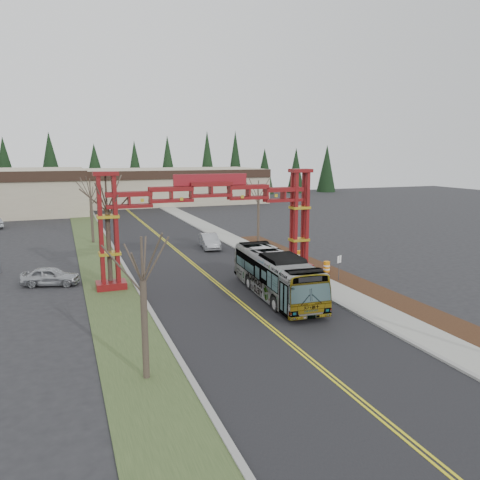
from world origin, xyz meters
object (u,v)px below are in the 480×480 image
barrel_south (327,267)px  silver_sedan (209,241)px  bare_tree_median_near (143,281)px  parked_car_near_a (51,276)px  gateway_arch (211,207)px  transit_bus (276,275)px  retail_building_east (168,186)px  barrel_north (299,256)px  bare_tree_right_far (258,198)px  bare_tree_median_mid (107,207)px  bare_tree_median_far (91,197)px  street_sign (339,263)px  barrel_mid (292,258)px

barrel_south → silver_sedan: bearing=114.2°
bare_tree_median_near → barrel_south: bearing=37.6°
barrel_south → parked_car_near_a: bearing=168.7°
parked_car_near_a → bare_tree_median_near: size_ratio=0.66×
gateway_arch → transit_bus: size_ratio=1.56×
silver_sedan → bare_tree_median_near: bare_tree_median_near is taller
retail_building_east → silver_sedan: (-6.36, -49.68, -2.71)m
retail_building_east → parked_car_near_a: retail_building_east is taller
parked_car_near_a → barrel_north: bearing=-73.8°
barrel_north → bare_tree_right_far: bearing=88.3°
silver_sedan → bare_tree_median_mid: bearing=-127.4°
barrel_south → bare_tree_median_near: bearing=-142.4°
barrel_north → bare_tree_median_near: bearing=-133.9°
parked_car_near_a → barrel_south: 22.62m
parked_car_near_a → bare_tree_median_far: bearing=1.7°
bare_tree_median_far → street_sign: bare_tree_median_far is taller
silver_sedan → barrel_south: 15.23m
bare_tree_median_mid → barrel_mid: bearing=8.3°
bare_tree_median_near → street_sign: (17.35, 11.06, -3.10)m
barrel_mid → silver_sedan: bearing=118.7°
bare_tree_median_mid → barrel_south: 18.88m
silver_sedan → bare_tree_median_near: (-11.64, -27.66, 3.83)m
retail_building_east → barrel_south: (-0.13, -63.57, -2.99)m
bare_tree_right_far → barrel_mid: bearing=-96.0°
gateway_arch → transit_bus: bearing=-64.8°
transit_bus → bare_tree_median_near: size_ratio=1.76×
bare_tree_median_far → bare_tree_right_far: bearing=-19.4°
bare_tree_right_far → barrel_mid: 11.95m
retail_building_east → bare_tree_median_far: 45.65m
transit_bus → street_sign: 6.71m
silver_sedan → bare_tree_median_far: (-11.64, 7.77, 4.55)m
bare_tree_median_far → barrel_south: 28.50m
gateway_arch → parked_car_near_a: 13.67m
street_sign → barrel_north: (0.33, 7.30, -0.99)m
parked_car_near_a → barrel_south: size_ratio=4.21×
parked_car_near_a → bare_tree_median_mid: bare_tree_median_mid is taller
barrel_north → silver_sedan: bearing=123.0°
bare_tree_median_near → parked_car_near_a: bearing=103.3°
bare_tree_median_near → barrel_north: (17.68, 18.35, -4.08)m
bare_tree_median_near → bare_tree_median_far: bare_tree_median_far is taller
bare_tree_right_far → street_sign: (-0.65, -18.01, -3.65)m
bare_tree_median_near → bare_tree_median_far: 35.43m
barrel_north → parked_car_near_a: bearing=-179.6°
bare_tree_median_mid → barrel_south: (17.87, -1.95, -5.76)m
barrel_south → retail_building_east: bearing=89.9°
barrel_south → barrel_north: 4.60m
barrel_mid → bare_tree_median_near: bearing=-132.9°
bare_tree_median_near → bare_tree_right_far: 34.20m
gateway_arch → barrel_north: gateway_arch is taller
bare_tree_median_mid → barrel_mid: bare_tree_median_mid is taller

